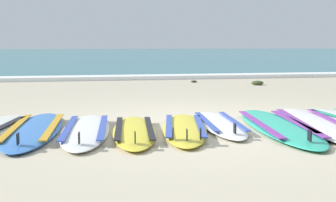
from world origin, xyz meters
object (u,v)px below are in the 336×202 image
(surfboard_2, at_px, (86,130))
(surfboard_7, at_px, (314,123))
(surfboard_4, at_px, (184,128))
(surfboard_3, at_px, (134,131))
(surfboard_6, at_px, (278,126))
(surfboard_5, at_px, (220,124))
(surfboard_1, at_px, (34,129))

(surfboard_2, xyz_separation_m, surfboard_7, (2.86, -0.06, -0.00))
(surfboard_4, bearing_deg, surfboard_3, -175.73)
(surfboard_6, bearing_deg, surfboard_5, 159.14)
(surfboard_5, bearing_deg, surfboard_2, -176.54)
(surfboard_2, bearing_deg, surfboard_4, -5.07)
(surfboard_1, relative_size, surfboard_2, 1.09)
(surfboard_7, bearing_deg, surfboard_5, 172.63)
(surfboard_7, bearing_deg, surfboard_3, -177.70)
(surfboard_5, distance_m, surfboard_6, 0.71)
(surfboard_6, bearing_deg, surfboard_7, 10.32)
(surfboard_2, bearing_deg, surfboard_6, -3.78)
(surfboard_4, bearing_deg, surfboard_7, 1.59)
(surfboard_3, relative_size, surfboard_5, 1.03)
(surfboard_2, bearing_deg, surfboard_3, -15.01)
(surfboard_7, bearing_deg, surfboard_2, 178.89)
(surfboard_4, height_order, surfboard_5, same)
(surfboard_3, distance_m, surfboard_6, 1.77)
(surfboard_1, height_order, surfboard_5, same)
(surfboard_2, height_order, surfboard_5, same)
(surfboard_3, height_order, surfboard_7, same)
(surfboard_1, xyz_separation_m, surfboard_7, (3.46, -0.21, -0.00))
(surfboard_4, xyz_separation_m, surfboard_5, (0.50, 0.20, -0.00))
(surfboard_6, bearing_deg, surfboard_1, 174.01)
(surfboard_4, relative_size, surfboard_7, 0.82)
(surfboard_3, relative_size, surfboard_7, 0.78)
(surfboard_1, distance_m, surfboard_2, 0.62)
(surfboard_7, bearing_deg, surfboard_1, 176.55)
(surfboard_3, bearing_deg, surfboard_2, 164.99)
(surfboard_1, relative_size, surfboard_6, 0.91)
(surfboard_5, bearing_deg, surfboard_4, -157.78)
(surfboard_2, relative_size, surfboard_6, 0.84)
(surfboard_4, height_order, surfboard_7, same)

